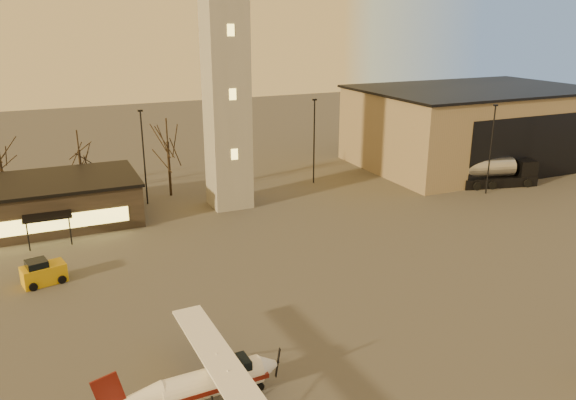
{
  "coord_description": "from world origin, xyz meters",
  "views": [
    {
      "loc": [
        -17.6,
        -24.59,
        19.08
      ],
      "look_at": [
        -0.79,
        13.0,
        5.7
      ],
      "focal_mm": 35.0,
      "sensor_mm": 36.0,
      "label": 1
    }
  ],
  "objects_px": {
    "cessna_rear": "(215,385)",
    "control_tower": "(225,47)",
    "service_cart": "(43,274)",
    "fuel_truck": "(497,175)",
    "hangar": "(472,126)",
    "terminal": "(0,207)"
  },
  "relations": [
    {
      "from": "cessna_rear",
      "to": "control_tower",
      "type": "bearing_deg",
      "value": 67.94
    },
    {
      "from": "control_tower",
      "to": "service_cart",
      "type": "bearing_deg",
      "value": -147.38
    },
    {
      "from": "control_tower",
      "to": "fuel_truck",
      "type": "bearing_deg",
      "value": -10.8
    },
    {
      "from": "fuel_truck",
      "to": "control_tower",
      "type": "bearing_deg",
      "value": -177.45
    },
    {
      "from": "hangar",
      "to": "service_cart",
      "type": "relative_size",
      "value": 9.11
    },
    {
      "from": "control_tower",
      "to": "fuel_truck",
      "type": "relative_size",
      "value": 3.43
    },
    {
      "from": "cessna_rear",
      "to": "fuel_truck",
      "type": "height_order",
      "value": "cessna_rear"
    },
    {
      "from": "terminal",
      "to": "service_cart",
      "type": "distance_m",
      "value": 14.43
    },
    {
      "from": "fuel_truck",
      "to": "terminal",
      "type": "bearing_deg",
      "value": -175.14
    },
    {
      "from": "control_tower",
      "to": "cessna_rear",
      "type": "bearing_deg",
      "value": -109.76
    },
    {
      "from": "terminal",
      "to": "service_cart",
      "type": "height_order",
      "value": "terminal"
    },
    {
      "from": "fuel_truck",
      "to": "hangar",
      "type": "bearing_deg",
      "value": 78.54
    },
    {
      "from": "terminal",
      "to": "cessna_rear",
      "type": "height_order",
      "value": "terminal"
    },
    {
      "from": "control_tower",
      "to": "hangar",
      "type": "xyz_separation_m",
      "value": [
        36.0,
        3.98,
        -11.17
      ]
    },
    {
      "from": "service_cart",
      "to": "control_tower",
      "type": "bearing_deg",
      "value": 19.89
    },
    {
      "from": "hangar",
      "to": "fuel_truck",
      "type": "relative_size",
      "value": 3.22
    },
    {
      "from": "service_cart",
      "to": "fuel_truck",
      "type": "bearing_deg",
      "value": -5.88
    },
    {
      "from": "terminal",
      "to": "fuel_truck",
      "type": "height_order",
      "value": "terminal"
    },
    {
      "from": "control_tower",
      "to": "hangar",
      "type": "bearing_deg",
      "value": 6.31
    },
    {
      "from": "hangar",
      "to": "cessna_rear",
      "type": "xyz_separation_m",
      "value": [
        -47.07,
        -34.78,
        -3.96
      ]
    },
    {
      "from": "hangar",
      "to": "service_cart",
      "type": "xyz_separation_m",
      "value": [
        -54.77,
        -15.99,
        -4.41
      ]
    },
    {
      "from": "control_tower",
      "to": "service_cart",
      "type": "xyz_separation_m",
      "value": [
        -18.77,
        -12.01,
        -15.58
      ]
    }
  ]
}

